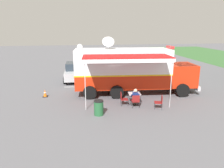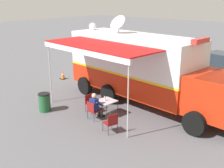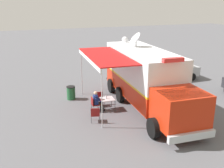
{
  "view_description": "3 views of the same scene",
  "coord_description": "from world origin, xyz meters",
  "px_view_note": "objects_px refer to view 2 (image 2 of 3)",
  "views": [
    {
      "loc": [
        16.11,
        -3.35,
        5.07
      ],
      "look_at": [
        1.17,
        -0.99,
        1.11
      ],
      "focal_mm": 34.53,
      "sensor_mm": 36.0,
      "label": 1
    },
    {
      "loc": [
        11.43,
        8.56,
        5.4
      ],
      "look_at": [
        1.02,
        -0.57,
        1.0
      ],
      "focal_mm": 44.6,
      "sensor_mm": 36.0,
      "label": 2
    },
    {
      "loc": [
        7.62,
        14.15,
        6.33
      ],
      "look_at": [
        1.56,
        -1.16,
        1.1
      ],
      "focal_mm": 41.81,
      "sensor_mm": 36.0,
      "label": 3
    }
  ],
  "objects_px": {
    "folding_chair_spare_by_truck": "(111,122)",
    "seated_responder": "(96,105)",
    "folding_chair_at_table": "(93,109)",
    "command_truck": "(144,67)",
    "folding_table": "(107,102)",
    "traffic_cone": "(63,75)",
    "water_bottle": "(105,99)",
    "folding_chair_beside_table": "(91,102)",
    "trash_bin": "(44,102)",
    "car_far_corner": "(133,59)"
  },
  "relations": [
    {
      "from": "car_far_corner",
      "to": "folding_chair_beside_table",
      "type": "bearing_deg",
      "value": 22.83
    },
    {
      "from": "command_truck",
      "to": "folding_table",
      "type": "xyz_separation_m",
      "value": [
        2.38,
        -0.39,
        -1.27
      ]
    },
    {
      "from": "folding_chair_spare_by_truck",
      "to": "car_far_corner",
      "type": "height_order",
      "value": "car_far_corner"
    },
    {
      "from": "command_truck",
      "to": "folding_chair_spare_by_truck",
      "type": "xyz_separation_m",
      "value": [
        3.6,
        0.98,
        -1.43
      ]
    },
    {
      "from": "folding_chair_beside_table",
      "to": "folding_chair_spare_by_truck",
      "type": "xyz_separation_m",
      "value": [
        1.01,
        2.22,
        0.0
      ]
    },
    {
      "from": "folding_chair_beside_table",
      "to": "car_far_corner",
      "type": "bearing_deg",
      "value": -157.17
    },
    {
      "from": "folding_chair_at_table",
      "to": "traffic_cone",
      "type": "bearing_deg",
      "value": -118.12
    },
    {
      "from": "folding_table",
      "to": "folding_chair_beside_table",
      "type": "xyz_separation_m",
      "value": [
        0.21,
        -0.85,
        -0.16
      ]
    },
    {
      "from": "car_far_corner",
      "to": "traffic_cone",
      "type": "bearing_deg",
      "value": -23.5
    },
    {
      "from": "folding_table",
      "to": "car_far_corner",
      "type": "distance_m",
      "value": 8.56
    },
    {
      "from": "seated_responder",
      "to": "traffic_cone",
      "type": "relative_size",
      "value": 2.16
    },
    {
      "from": "folding_chair_spare_by_truck",
      "to": "seated_responder",
      "type": "bearing_deg",
      "value": -112.37
    },
    {
      "from": "water_bottle",
      "to": "folding_chair_beside_table",
      "type": "xyz_separation_m",
      "value": [
        0.15,
        -0.8,
        -0.32
      ]
    },
    {
      "from": "seated_responder",
      "to": "car_far_corner",
      "type": "height_order",
      "value": "car_far_corner"
    },
    {
      "from": "command_truck",
      "to": "folding_table",
      "type": "relative_size",
      "value": 11.23
    },
    {
      "from": "folding_chair_spare_by_truck",
      "to": "traffic_cone",
      "type": "bearing_deg",
      "value": -115.88
    },
    {
      "from": "seated_responder",
      "to": "folding_table",
      "type": "bearing_deg",
      "value": 169.91
    },
    {
      "from": "car_far_corner",
      "to": "folding_chair_spare_by_truck",
      "type": "bearing_deg",
      "value": 32.09
    },
    {
      "from": "water_bottle",
      "to": "car_far_corner",
      "type": "xyz_separation_m",
      "value": [
        -7.57,
        -4.05,
        0.05
      ]
    },
    {
      "from": "folding_chair_spare_by_truck",
      "to": "traffic_cone",
      "type": "height_order",
      "value": "folding_chair_spare_by_truck"
    },
    {
      "from": "command_truck",
      "to": "traffic_cone",
      "type": "relative_size",
      "value": 16.64
    },
    {
      "from": "folding_chair_at_table",
      "to": "folding_chair_spare_by_truck",
      "type": "bearing_deg",
      "value": 74.28
    },
    {
      "from": "folding_chair_beside_table",
      "to": "folding_table",
      "type": "bearing_deg",
      "value": 104.18
    },
    {
      "from": "trash_bin",
      "to": "car_far_corner",
      "type": "distance_m",
      "value": 9.27
    },
    {
      "from": "seated_responder",
      "to": "traffic_cone",
      "type": "height_order",
      "value": "seated_responder"
    },
    {
      "from": "folding_chair_beside_table",
      "to": "traffic_cone",
      "type": "relative_size",
      "value": 1.5
    },
    {
      "from": "folding_chair_at_table",
      "to": "folding_chair_spare_by_truck",
      "type": "distance_m",
      "value": 1.55
    },
    {
      "from": "traffic_cone",
      "to": "seated_responder",
      "type": "bearing_deg",
      "value": 63.31
    },
    {
      "from": "folding_chair_spare_by_truck",
      "to": "folding_chair_at_table",
      "type": "bearing_deg",
      "value": -105.72
    },
    {
      "from": "water_bottle",
      "to": "folding_chair_beside_table",
      "type": "bearing_deg",
      "value": -79.06
    },
    {
      "from": "folding_chair_at_table",
      "to": "folding_chair_beside_table",
      "type": "distance_m",
      "value": 0.93
    },
    {
      "from": "folding_chair_spare_by_truck",
      "to": "car_far_corner",
      "type": "xyz_separation_m",
      "value": [
        -8.73,
        -5.47,
        0.37
      ]
    },
    {
      "from": "folding_table",
      "to": "folding_chair_spare_by_truck",
      "type": "height_order",
      "value": "folding_chair_spare_by_truck"
    },
    {
      "from": "command_truck",
      "to": "folding_chair_beside_table",
      "type": "xyz_separation_m",
      "value": [
        2.59,
        -1.24,
        -1.43
      ]
    },
    {
      "from": "folding_chair_at_table",
      "to": "seated_responder",
      "type": "height_order",
      "value": "seated_responder"
    },
    {
      "from": "command_truck",
      "to": "folding_chair_beside_table",
      "type": "height_order",
      "value": "command_truck"
    },
    {
      "from": "car_far_corner",
      "to": "command_truck",
      "type": "bearing_deg",
      "value": 41.18
    },
    {
      "from": "folding_chair_at_table",
      "to": "folding_table",
      "type": "bearing_deg",
      "value": 171.23
    },
    {
      "from": "folding_table",
      "to": "seated_responder",
      "type": "distance_m",
      "value": 0.62
    },
    {
      "from": "traffic_cone",
      "to": "car_far_corner",
      "type": "bearing_deg",
      "value": 156.5
    },
    {
      "from": "folding_table",
      "to": "water_bottle",
      "type": "distance_m",
      "value": 0.18
    },
    {
      "from": "command_truck",
      "to": "folding_chair_spare_by_truck",
      "type": "distance_m",
      "value": 3.99
    },
    {
      "from": "water_bottle",
      "to": "seated_responder",
      "type": "height_order",
      "value": "seated_responder"
    },
    {
      "from": "folding_table",
      "to": "traffic_cone",
      "type": "height_order",
      "value": "folding_table"
    },
    {
      "from": "command_truck",
      "to": "folding_chair_at_table",
      "type": "height_order",
      "value": "command_truck"
    },
    {
      "from": "folding_chair_beside_table",
      "to": "trash_bin",
      "type": "height_order",
      "value": "trash_bin"
    },
    {
      "from": "folding_table",
      "to": "folding_chair_spare_by_truck",
      "type": "bearing_deg",
      "value": 48.34
    },
    {
      "from": "traffic_cone",
      "to": "command_truck",
      "type": "bearing_deg",
      "value": 89.01
    },
    {
      "from": "command_truck",
      "to": "seated_responder",
      "type": "bearing_deg",
      "value": -9.43
    },
    {
      "from": "water_bottle",
      "to": "seated_responder",
      "type": "relative_size",
      "value": 0.18
    }
  ]
}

